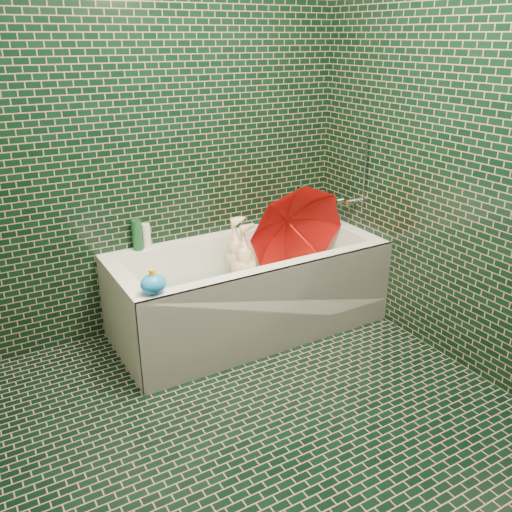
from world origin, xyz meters
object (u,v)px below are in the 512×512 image
child (246,285)px  rubber_duck (279,217)px  umbrella (305,240)px  bathtub (250,298)px  bath_toy (153,284)px

child → rubber_duck: 0.64m
umbrella → rubber_duck: bearing=92.9°
bathtub → bath_toy: size_ratio=10.84×
bathtub → child: size_ratio=2.00×
bathtub → bath_toy: 0.88m
rubber_duck → child: bearing=-121.9°
child → bath_toy: 0.83m
bathtub → umbrella: size_ratio=2.63×
bathtub → rubber_duck: bearing=38.5°
umbrella → bath_toy: umbrella is taller
rubber_duck → bath_toy: (-1.17, -0.64, 0.02)m
bathtub → umbrella: bearing=-5.5°
child → bath_toy: size_ratio=5.43×
rubber_duck → umbrella: bearing=-75.2°
bathtub → rubber_duck: size_ratio=14.68×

